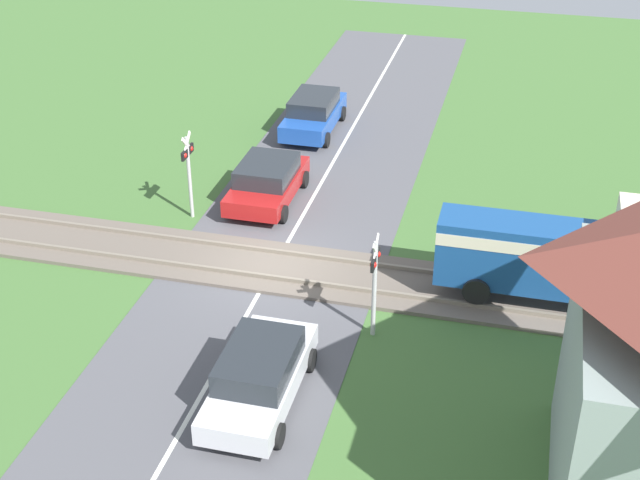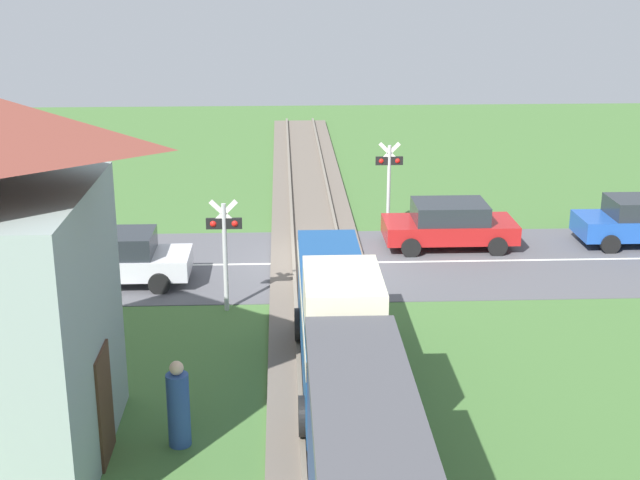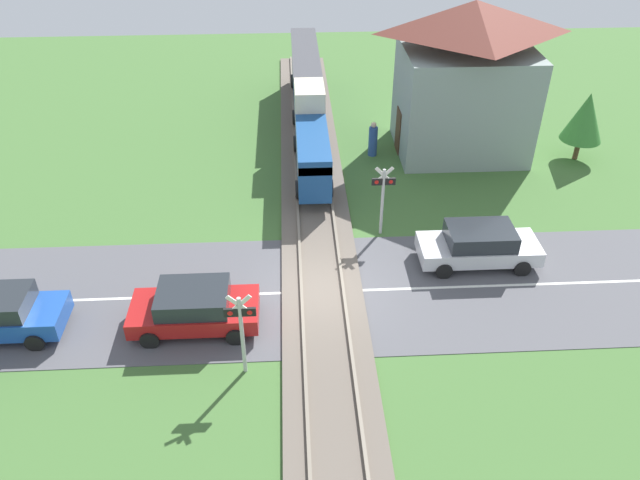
{
  "view_description": "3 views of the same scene",
  "coord_description": "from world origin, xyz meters",
  "px_view_note": "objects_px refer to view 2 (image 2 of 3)",
  "views": [
    {
      "loc": [
        21.53,
        6.89,
        14.02
      ],
      "look_at": [
        0.0,
        1.45,
        1.2
      ],
      "focal_mm": 50.0,
      "sensor_mm": 36.0,
      "label": 1
    },
    {
      "loc": [
        1.04,
        24.98,
        8.64
      ],
      "look_at": [
        0.0,
        1.45,
        1.2
      ],
      "focal_mm": 50.0,
      "sensor_mm": 36.0,
      "label": 2
    },
    {
      "loc": [
        -0.97,
        -16.65,
        13.91
      ],
      "look_at": [
        0.0,
        1.45,
        1.2
      ],
      "focal_mm": 35.0,
      "sensor_mm": 36.0,
      "label": 3
    }
  ],
  "objects_px": {
    "car_far_side": "(111,257)",
    "pedestrian_by_station": "(178,407)",
    "crossing_signal_west_approach": "(389,173)",
    "car_near_crossing": "(449,224)",
    "train": "(352,414)",
    "crossing_signal_east_approach": "(225,240)"
  },
  "relations": [
    {
      "from": "car_far_side",
      "to": "train",
      "type": "bearing_deg",
      "value": 117.4
    },
    {
      "from": "train",
      "to": "car_near_crossing",
      "type": "xyz_separation_m",
      "value": [
        -4.17,
        -14.04,
        -1.1
      ]
    },
    {
      "from": "pedestrian_by_station",
      "to": "crossing_signal_west_approach",
      "type": "bearing_deg",
      "value": -111.83
    },
    {
      "from": "crossing_signal_west_approach",
      "to": "car_near_crossing",
      "type": "bearing_deg",
      "value": 128.66
    },
    {
      "from": "train",
      "to": "pedestrian_by_station",
      "type": "distance_m",
      "value": 4.0
    },
    {
      "from": "pedestrian_by_station",
      "to": "crossing_signal_east_approach",
      "type": "bearing_deg",
      "value": -94.26
    },
    {
      "from": "train",
      "to": "car_far_side",
      "type": "relative_size",
      "value": 3.48
    },
    {
      "from": "pedestrian_by_station",
      "to": "car_near_crossing",
      "type": "bearing_deg",
      "value": -121.63
    },
    {
      "from": "train",
      "to": "car_near_crossing",
      "type": "relative_size",
      "value": 3.71
    },
    {
      "from": "crossing_signal_east_approach",
      "to": "pedestrian_by_station",
      "type": "xyz_separation_m",
      "value": [
        0.5,
        6.67,
        -1.12
      ]
    },
    {
      "from": "train",
      "to": "crossing_signal_east_approach",
      "type": "bearing_deg",
      "value": -74.61
    },
    {
      "from": "car_far_side",
      "to": "crossing_signal_west_approach",
      "type": "height_order",
      "value": "crossing_signal_west_approach"
    },
    {
      "from": "car_near_crossing",
      "to": "crossing_signal_east_approach",
      "type": "bearing_deg",
      "value": 36.68
    },
    {
      "from": "crossing_signal_east_approach",
      "to": "car_near_crossing",
      "type": "bearing_deg",
      "value": -143.32
    },
    {
      "from": "car_near_crossing",
      "to": "car_far_side",
      "type": "xyz_separation_m",
      "value": [
        9.95,
        2.88,
        0.01
      ]
    },
    {
      "from": "car_far_side",
      "to": "pedestrian_by_station",
      "type": "distance_m",
      "value": 9.19
    },
    {
      "from": "car_near_crossing",
      "to": "crossing_signal_east_approach",
      "type": "height_order",
      "value": "crossing_signal_east_approach"
    },
    {
      "from": "car_far_side",
      "to": "crossing_signal_west_approach",
      "type": "bearing_deg",
      "value": -149.06
    },
    {
      "from": "train",
      "to": "pedestrian_by_station",
      "type": "height_order",
      "value": "train"
    },
    {
      "from": "train",
      "to": "pedestrian_by_station",
      "type": "bearing_deg",
      "value": -38.83
    },
    {
      "from": "crossing_signal_west_approach",
      "to": "crossing_signal_east_approach",
      "type": "height_order",
      "value": "same"
    },
    {
      "from": "car_near_crossing",
      "to": "pedestrian_by_station",
      "type": "distance_m",
      "value": 13.66
    }
  ]
}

